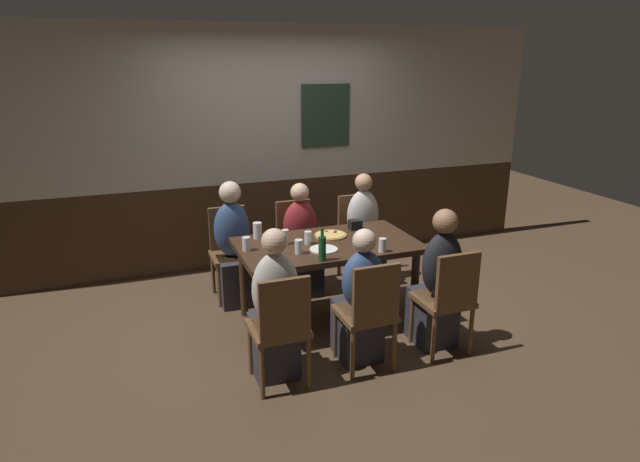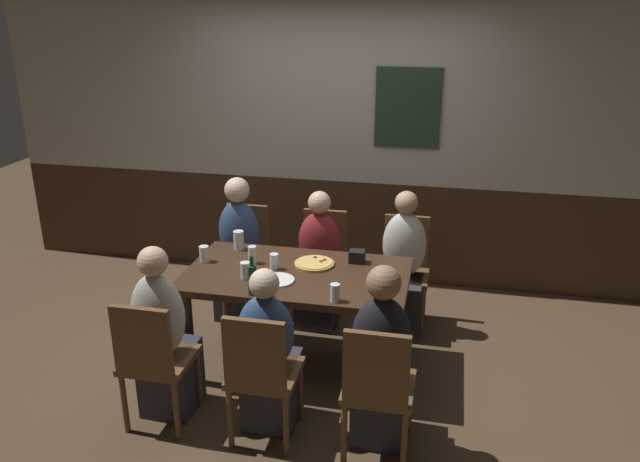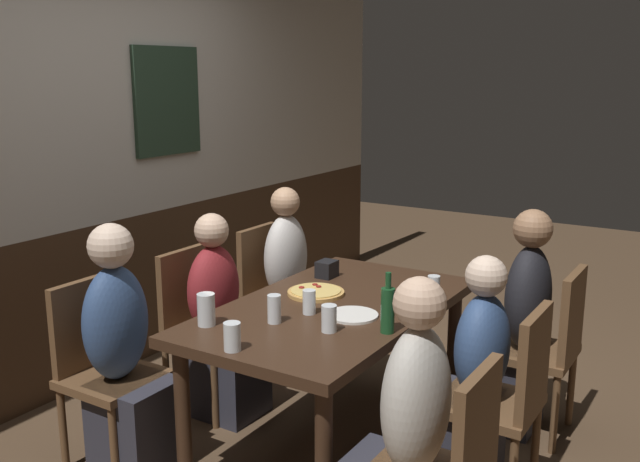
{
  "view_description": "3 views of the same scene",
  "coord_description": "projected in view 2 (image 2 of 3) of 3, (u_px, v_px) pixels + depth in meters",
  "views": [
    {
      "loc": [
        -1.63,
        -4.17,
        2.29
      ],
      "look_at": [
        -0.1,
        -0.1,
        0.89
      ],
      "focal_mm": 30.81,
      "sensor_mm": 36.0,
      "label": 1
    },
    {
      "loc": [
        0.99,
        -3.81,
        2.51
      ],
      "look_at": [
        0.14,
        0.13,
        1.01
      ],
      "focal_mm": 34.99,
      "sensor_mm": 36.0,
      "label": 2
    },
    {
      "loc": [
        -2.77,
        -1.65,
        1.83
      ],
      "look_at": [
        0.08,
        0.12,
        1.07
      ],
      "focal_mm": 39.75,
      "sensor_mm": 36.0,
      "label": 3
    }
  ],
  "objects": [
    {
      "name": "ground_plane",
      "position": [
        298.0,
        365.0,
        4.57
      ],
      "size": [
        12.0,
        12.0,
        0.0
      ],
      "primitive_type": "plane",
      "color": "#4C3826"
    },
    {
      "name": "wall_back",
      "position": [
        341.0,
        142.0,
        5.62
      ],
      "size": [
        6.4,
        0.13,
        2.6
      ],
      "color": "#3D2819",
      "rests_on": "ground_plane"
    },
    {
      "name": "dining_table",
      "position": [
        297.0,
        284.0,
        4.34
      ],
      "size": [
        1.54,
        0.88,
        0.74
      ],
      "color": "#382316",
      "rests_on": "ground_plane"
    },
    {
      "name": "chair_right_far",
      "position": [
        404.0,
        265.0,
        5.05
      ],
      "size": [
        0.4,
        0.4,
        0.88
      ],
      "color": "brown",
      "rests_on": "ground_plane"
    },
    {
      "name": "chair_mid_near",
      "position": [
        261.0,
        370.0,
        3.61
      ],
      "size": [
        0.4,
        0.4,
        0.88
      ],
      "color": "brown",
      "rests_on": "ground_plane"
    },
    {
      "name": "chair_mid_far",
      "position": [
        322.0,
        258.0,
        5.18
      ],
      "size": [
        0.4,
        0.4,
        0.88
      ],
      "color": "brown",
      "rests_on": "ground_plane"
    },
    {
      "name": "chair_right_near",
      "position": [
        378.0,
        385.0,
        3.47
      ],
      "size": [
        0.4,
        0.4,
        0.88
      ],
      "color": "brown",
      "rests_on": "ground_plane"
    },
    {
      "name": "chair_left_near",
      "position": [
        153.0,
        357.0,
        3.74
      ],
      "size": [
        0.4,
        0.4,
        0.88
      ],
      "color": "brown",
      "rests_on": "ground_plane"
    },
    {
      "name": "chair_left_far",
      "position": [
        245.0,
        251.0,
        5.31
      ],
      "size": [
        0.4,
        0.4,
        0.88
      ],
      "color": "brown",
      "rests_on": "ground_plane"
    },
    {
      "name": "person_right_far",
      "position": [
        402.0,
        274.0,
        4.9
      ],
      "size": [
        0.34,
        0.37,
        1.15
      ],
      "color": "#2D2D38",
      "rests_on": "ground_plane"
    },
    {
      "name": "person_mid_near",
      "position": [
        269.0,
        362.0,
        3.78
      ],
      "size": [
        0.34,
        0.37,
        1.09
      ],
      "color": "#2D2D38",
      "rests_on": "ground_plane"
    },
    {
      "name": "person_mid_far",
      "position": [
        318.0,
        269.0,
        5.04
      ],
      "size": [
        0.34,
        0.37,
        1.11
      ],
      "color": "#2D2D38",
      "rests_on": "ground_plane"
    },
    {
      "name": "person_right_near",
      "position": [
        381.0,
        369.0,
        3.62
      ],
      "size": [
        0.34,
        0.37,
        1.17
      ],
      "color": "#2D2D38",
      "rests_on": "ground_plane"
    },
    {
      "name": "person_left_near",
      "position": [
        165.0,
        344.0,
        3.89
      ],
      "size": [
        0.34,
        0.37,
        1.16
      ],
      "color": "#2D2D38",
      "rests_on": "ground_plane"
    },
    {
      "name": "person_left_far",
      "position": [
        238.0,
        258.0,
        5.17
      ],
      "size": [
        0.34,
        0.37,
        1.18
      ],
      "color": "#2D2D38",
      "rests_on": "ground_plane"
    },
    {
      "name": "pizza",
      "position": [
        314.0,
        263.0,
        4.43
      ],
      "size": [
        0.29,
        0.29,
        0.03
      ],
      "color": "tan",
      "rests_on": "dining_table"
    },
    {
      "name": "pint_glass_stout",
      "position": [
        335.0,
        294.0,
        3.88
      ],
      "size": [
        0.06,
        0.06,
        0.12
      ],
      "color": "silver",
      "rests_on": "dining_table"
    },
    {
      "name": "beer_glass_tall",
      "position": [
        252.0,
        256.0,
        4.44
      ],
      "size": [
        0.06,
        0.06,
        0.13
      ],
      "color": "silver",
      "rests_on": "dining_table"
    },
    {
      "name": "highball_clear",
      "position": [
        245.0,
        271.0,
        4.2
      ],
      "size": [
        0.07,
        0.07,
        0.12
      ],
      "color": "silver",
      "rests_on": "dining_table"
    },
    {
      "name": "tumbler_water",
      "position": [
        204.0,
        255.0,
        4.48
      ],
      "size": [
        0.07,
        0.07,
        0.12
      ],
      "color": "silver",
      "rests_on": "dining_table"
    },
    {
      "name": "tumbler_short",
      "position": [
        274.0,
        262.0,
        4.35
      ],
      "size": [
        0.06,
        0.06,
        0.11
      ],
      "color": "silver",
      "rests_on": "dining_table"
    },
    {
      "name": "pint_glass_amber",
      "position": [
        239.0,
        241.0,
        4.69
      ],
      "size": [
        0.08,
        0.08,
        0.14
      ],
      "color": "silver",
      "rests_on": "dining_table"
    },
    {
      "name": "beer_bottle_green",
      "position": [
        252.0,
        279.0,
        3.96
      ],
      "size": [
        0.06,
        0.06,
        0.27
      ],
      "color": "#194723",
      "rests_on": "dining_table"
    },
    {
      "name": "plate_white_large",
      "position": [
        277.0,
        280.0,
        4.18
      ],
      "size": [
        0.23,
        0.23,
        0.01
      ],
      "primitive_type": "cylinder",
      "color": "white",
      "rests_on": "dining_table"
    },
    {
      "name": "condiment_caddy",
      "position": [
        357.0,
        256.0,
        4.46
      ],
      "size": [
        0.11,
        0.09,
        0.09
      ],
      "primitive_type": "cube",
      "color": "black",
      "rests_on": "dining_table"
    }
  ]
}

